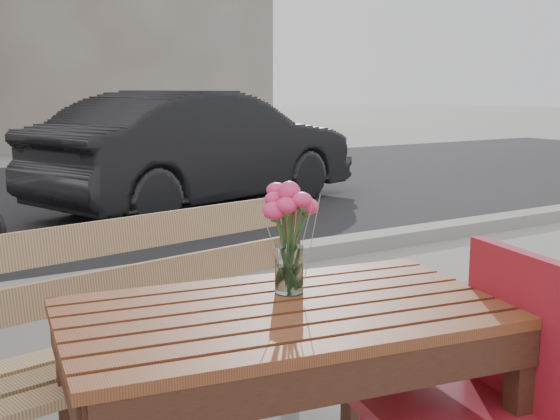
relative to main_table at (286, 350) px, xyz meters
The scene contains 5 objects.
main_table is the anchor object (origin of this frame).
main_bench 0.68m from the main_table, 98.69° to the left, with size 1.60×0.71×0.96m.
red_chair 0.56m from the main_table, 35.40° to the right, with size 0.53×0.53×0.91m.
main_vase 0.36m from the main_table, 53.64° to the left, with size 0.18×0.18×0.33m.
parked_car 6.13m from the main_table, 66.20° to the left, with size 1.39×3.99×1.32m, color black.
Camera 1 is at (-0.78, -1.51, 1.36)m, focal length 45.00 mm.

